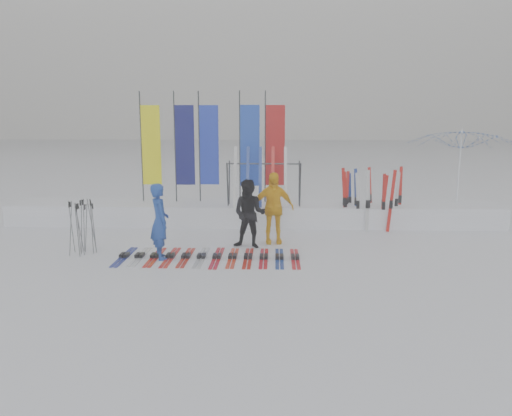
{
  "coord_description": "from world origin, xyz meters",
  "views": [
    {
      "loc": [
        0.63,
        -9.66,
        3.05
      ],
      "look_at": [
        0.2,
        1.6,
        1.0
      ],
      "focal_mm": 35.0,
      "sensor_mm": 36.0,
      "label": 1
    }
  ],
  "objects_px": {
    "tent_canopy": "(459,175)",
    "ski_rack": "(264,178)",
    "person_blue": "(160,221)",
    "person_black": "(249,214)",
    "person_yellow": "(273,208)",
    "ski_row": "(209,256)"
  },
  "relations": [
    {
      "from": "person_blue",
      "to": "ski_rack",
      "type": "height_order",
      "value": "ski_rack"
    },
    {
      "from": "tent_canopy",
      "to": "ski_rack",
      "type": "height_order",
      "value": "tent_canopy"
    },
    {
      "from": "person_blue",
      "to": "ski_row",
      "type": "height_order",
      "value": "person_blue"
    },
    {
      "from": "person_yellow",
      "to": "ski_rack",
      "type": "relative_size",
      "value": 0.86
    },
    {
      "from": "person_yellow",
      "to": "tent_canopy",
      "type": "xyz_separation_m",
      "value": [
        5.37,
        2.6,
        0.53
      ]
    },
    {
      "from": "ski_row",
      "to": "person_black",
      "type": "bearing_deg",
      "value": 48.32
    },
    {
      "from": "ski_row",
      "to": "ski_rack",
      "type": "relative_size",
      "value": 1.94
    },
    {
      "from": "person_blue",
      "to": "ski_row",
      "type": "xyz_separation_m",
      "value": [
        1.06,
        0.06,
        -0.79
      ]
    },
    {
      "from": "tent_canopy",
      "to": "ski_row",
      "type": "height_order",
      "value": "tent_canopy"
    },
    {
      "from": "person_blue",
      "to": "ski_rack",
      "type": "bearing_deg",
      "value": -58.91
    },
    {
      "from": "person_blue",
      "to": "ski_row",
      "type": "distance_m",
      "value": 1.33
    },
    {
      "from": "person_black",
      "to": "tent_canopy",
      "type": "distance_m",
      "value": 6.69
    },
    {
      "from": "person_blue",
      "to": "ski_rack",
      "type": "distance_m",
      "value": 4.05
    },
    {
      "from": "person_yellow",
      "to": "ski_row",
      "type": "xyz_separation_m",
      "value": [
        -1.39,
        -1.42,
        -0.84
      ]
    },
    {
      "from": "person_yellow",
      "to": "tent_canopy",
      "type": "bearing_deg",
      "value": 19.53
    },
    {
      "from": "person_yellow",
      "to": "ski_row",
      "type": "height_order",
      "value": "person_yellow"
    },
    {
      "from": "tent_canopy",
      "to": "ski_row",
      "type": "relative_size",
      "value": 0.79
    },
    {
      "from": "person_blue",
      "to": "tent_canopy",
      "type": "relative_size",
      "value": 0.53
    },
    {
      "from": "ski_rack",
      "to": "ski_row",
      "type": "bearing_deg",
      "value": -108.85
    },
    {
      "from": "person_blue",
      "to": "person_black",
      "type": "xyz_separation_m",
      "value": [
        1.9,
        1.01,
        -0.02
      ]
    },
    {
      "from": "person_black",
      "to": "person_yellow",
      "type": "distance_m",
      "value": 0.73
    },
    {
      "from": "person_blue",
      "to": "person_yellow",
      "type": "distance_m",
      "value": 2.86
    }
  ]
}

